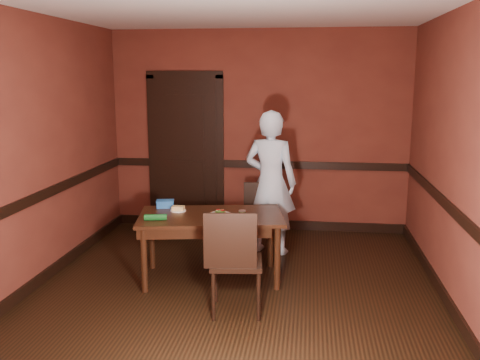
% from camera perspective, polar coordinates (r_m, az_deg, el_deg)
% --- Properties ---
extents(floor, '(4.00, 4.50, 0.01)m').
position_cam_1_polar(floor, '(5.39, -0.50, -11.74)').
color(floor, black).
rests_on(floor, ground).
extents(ceiling, '(4.00, 4.50, 0.01)m').
position_cam_1_polar(ceiling, '(5.01, -0.55, 18.06)').
color(ceiling, silver).
rests_on(ceiling, ground).
extents(wall_back, '(4.00, 0.02, 2.70)m').
position_cam_1_polar(wall_back, '(7.24, 1.98, 5.21)').
color(wall_back, maroon).
rests_on(wall_back, ground).
extents(wall_front, '(4.00, 0.02, 2.70)m').
position_cam_1_polar(wall_front, '(2.86, -6.86, -4.08)').
color(wall_front, maroon).
rests_on(wall_front, ground).
extents(wall_left, '(0.02, 4.50, 2.70)m').
position_cam_1_polar(wall_left, '(5.66, -21.02, 2.81)').
color(wall_left, maroon).
rests_on(wall_left, ground).
extents(wall_right, '(0.02, 4.50, 2.70)m').
position_cam_1_polar(wall_right, '(5.15, 22.13, 1.97)').
color(wall_right, maroon).
rests_on(wall_right, ground).
extents(dado_back, '(4.00, 0.03, 0.10)m').
position_cam_1_polar(dado_back, '(7.29, 1.94, 1.68)').
color(dado_back, black).
rests_on(dado_back, ground).
extents(dado_left, '(0.03, 4.50, 0.10)m').
position_cam_1_polar(dado_left, '(5.73, -20.58, -1.64)').
color(dado_left, black).
rests_on(dado_left, ground).
extents(dado_right, '(0.03, 4.50, 0.10)m').
position_cam_1_polar(dado_right, '(5.23, 21.61, -2.90)').
color(dado_right, black).
rests_on(dado_right, ground).
extents(baseboard_back, '(4.00, 0.03, 0.12)m').
position_cam_1_polar(baseboard_back, '(7.47, 1.90, -4.68)').
color(baseboard_back, black).
rests_on(baseboard_back, ground).
extents(baseboard_left, '(0.03, 4.50, 0.12)m').
position_cam_1_polar(baseboard_left, '(5.96, -20.03, -9.54)').
color(baseboard_left, black).
rests_on(baseboard_left, ground).
extents(baseboard_right, '(0.03, 4.50, 0.12)m').
position_cam_1_polar(baseboard_right, '(5.48, 20.97, -11.46)').
color(baseboard_right, black).
rests_on(baseboard_right, ground).
extents(door, '(1.05, 0.07, 2.20)m').
position_cam_1_polar(door, '(7.40, -5.80, 3.28)').
color(door, black).
rests_on(door, ground).
extents(dining_table, '(1.59, 1.07, 0.69)m').
position_cam_1_polar(dining_table, '(5.60, -3.08, -7.12)').
color(dining_table, black).
rests_on(dining_table, floor).
extents(chair_far, '(0.44, 0.44, 0.86)m').
position_cam_1_polar(chair_far, '(6.22, 1.88, -4.42)').
color(chair_far, black).
rests_on(chair_far, floor).
extents(chair_near, '(0.50, 0.50, 0.96)m').
position_cam_1_polar(chair_near, '(4.80, -0.39, -8.53)').
color(chair_near, black).
rests_on(chair_near, floor).
extents(person, '(0.70, 0.54, 1.70)m').
position_cam_1_polar(person, '(6.31, 3.28, -0.26)').
color(person, silver).
rests_on(person, floor).
extents(sandwich_plate, '(0.24, 0.24, 0.06)m').
position_cam_1_polar(sandwich_plate, '(5.47, -2.14, -3.62)').
color(sandwich_plate, silver).
rests_on(sandwich_plate, dining_table).
extents(sauce_jar, '(0.07, 0.07, 0.08)m').
position_cam_1_polar(sauce_jar, '(5.35, 0.24, -3.68)').
color(sauce_jar, '#5C853F').
rests_on(sauce_jar, dining_table).
extents(cheese_saucer, '(0.17, 0.17, 0.05)m').
position_cam_1_polar(cheese_saucer, '(5.68, -6.61, -3.09)').
color(cheese_saucer, silver).
rests_on(cheese_saucer, dining_table).
extents(food_tub, '(0.21, 0.17, 0.08)m').
position_cam_1_polar(food_tub, '(5.84, -7.98, -2.53)').
color(food_tub, blue).
rests_on(food_tub, dining_table).
extents(wrapped_veg, '(0.23, 0.10, 0.06)m').
position_cam_1_polar(wrapped_veg, '(5.34, -8.99, -3.96)').
color(wrapped_veg, '#13541E').
rests_on(wrapped_veg, dining_table).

